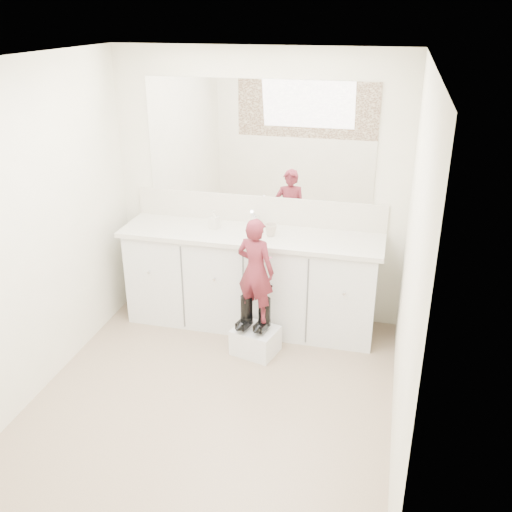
# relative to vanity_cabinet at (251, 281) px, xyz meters

# --- Properties ---
(floor) EXTENTS (3.00, 3.00, 0.00)m
(floor) POSITION_rel_vanity_cabinet_xyz_m (0.00, -1.23, -0.42)
(floor) COLOR #886D59
(floor) RESTS_ON ground
(ceiling) EXTENTS (3.00, 3.00, 0.00)m
(ceiling) POSITION_rel_vanity_cabinet_xyz_m (0.00, -1.23, 1.97)
(ceiling) COLOR white
(ceiling) RESTS_ON wall_back
(wall_back) EXTENTS (2.60, 0.00, 2.60)m
(wall_back) POSITION_rel_vanity_cabinet_xyz_m (0.00, 0.27, 0.77)
(wall_back) COLOR beige
(wall_back) RESTS_ON floor
(wall_front) EXTENTS (2.60, 0.00, 2.60)m
(wall_front) POSITION_rel_vanity_cabinet_xyz_m (0.00, -2.73, 0.77)
(wall_front) COLOR beige
(wall_front) RESTS_ON floor
(wall_left) EXTENTS (0.00, 3.00, 3.00)m
(wall_left) POSITION_rel_vanity_cabinet_xyz_m (-1.30, -1.23, 0.78)
(wall_left) COLOR beige
(wall_left) RESTS_ON floor
(wall_right) EXTENTS (0.00, 3.00, 3.00)m
(wall_right) POSITION_rel_vanity_cabinet_xyz_m (1.30, -1.23, 0.78)
(wall_right) COLOR beige
(wall_right) RESTS_ON floor
(vanity_cabinet) EXTENTS (2.20, 0.55, 0.85)m
(vanity_cabinet) POSITION_rel_vanity_cabinet_xyz_m (0.00, 0.00, 0.00)
(vanity_cabinet) COLOR silver
(vanity_cabinet) RESTS_ON floor
(countertop) EXTENTS (2.28, 0.58, 0.04)m
(countertop) POSITION_rel_vanity_cabinet_xyz_m (0.00, -0.01, 0.45)
(countertop) COLOR beige
(countertop) RESTS_ON vanity_cabinet
(backsplash) EXTENTS (2.28, 0.03, 0.25)m
(backsplash) POSITION_rel_vanity_cabinet_xyz_m (0.00, 0.26, 0.59)
(backsplash) COLOR beige
(backsplash) RESTS_ON countertop
(mirror) EXTENTS (2.00, 0.02, 1.00)m
(mirror) POSITION_rel_vanity_cabinet_xyz_m (0.00, 0.26, 1.22)
(mirror) COLOR white
(mirror) RESTS_ON wall_back
(dot_panel) EXTENTS (2.00, 0.01, 1.20)m
(dot_panel) POSITION_rel_vanity_cabinet_xyz_m (0.00, -2.71, 1.22)
(dot_panel) COLOR #472819
(dot_panel) RESTS_ON wall_front
(faucet) EXTENTS (0.08, 0.08, 0.10)m
(faucet) POSITION_rel_vanity_cabinet_xyz_m (0.00, 0.15, 0.52)
(faucet) COLOR silver
(faucet) RESTS_ON countertop
(cup) EXTENTS (0.11, 0.11, 0.10)m
(cup) POSITION_rel_vanity_cabinet_xyz_m (0.18, -0.03, 0.52)
(cup) COLOR #C0B19A
(cup) RESTS_ON countertop
(soap_bottle) EXTENTS (0.10, 0.10, 0.17)m
(soap_bottle) POSITION_rel_vanity_cabinet_xyz_m (-0.34, 0.02, 0.55)
(soap_bottle) COLOR beige
(soap_bottle) RESTS_ON countertop
(step_stool) EXTENTS (0.41, 0.37, 0.22)m
(step_stool) POSITION_rel_vanity_cabinet_xyz_m (0.16, -0.48, -0.31)
(step_stool) COLOR silver
(step_stool) RESTS_ON floor
(boot_left) EXTENTS (0.15, 0.22, 0.29)m
(boot_left) POSITION_rel_vanity_cabinet_xyz_m (0.08, -0.48, -0.05)
(boot_left) COLOR black
(boot_left) RESTS_ON step_stool
(boot_right) EXTENTS (0.15, 0.22, 0.29)m
(boot_right) POSITION_rel_vanity_cabinet_xyz_m (0.23, -0.48, -0.05)
(boot_right) COLOR black
(boot_right) RESTS_ON step_stool
(toddler) EXTENTS (0.36, 0.28, 0.87)m
(toddler) POSITION_rel_vanity_cabinet_xyz_m (0.16, -0.48, 0.34)
(toddler) COLOR #9C3039
(toddler) RESTS_ON step_stool
(toothbrush) EXTENTS (0.13, 0.05, 0.06)m
(toothbrush) POSITION_rel_vanity_cabinet_xyz_m (0.23, -0.49, 0.45)
(toothbrush) COLOR pink
(toothbrush) RESTS_ON toddler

